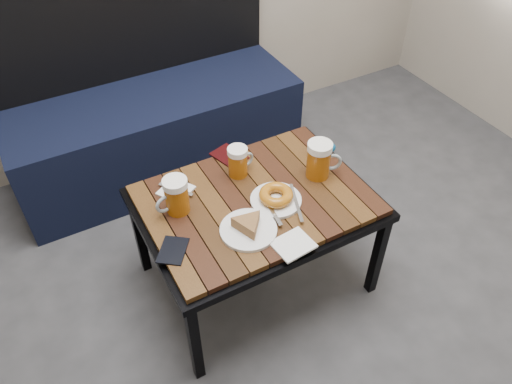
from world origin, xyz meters
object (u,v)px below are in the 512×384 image
beer_mug_left (176,196)px  cafe_table (256,206)px  knit_pouch (322,147)px  passport_burgundy (229,156)px  beer_mug_right (319,160)px  plate_bagel (276,197)px  passport_navy (173,250)px  bench (155,124)px  plate_pie (248,227)px  beer_mug_centre (238,161)px

beer_mug_left → cafe_table: bearing=155.5°
knit_pouch → passport_burgundy: bearing=155.5°
cafe_table → beer_mug_right: size_ratio=5.63×
knit_pouch → plate_bagel: bearing=-152.8°
passport_navy → beer_mug_left: bearing=100.1°
beer_mug_right → knit_pouch: size_ratio=1.35×
bench → knit_pouch: bench is taller
plate_pie → passport_navy: bearing=170.8°
cafe_table → beer_mug_left: bearing=164.3°
beer_mug_right → beer_mug_centre: bearing=174.8°
bench → plate_bagel: 0.99m
knit_pouch → passport_navy: bearing=-164.8°
plate_bagel → beer_mug_left: bearing=158.4°
beer_mug_centre → passport_burgundy: bearing=72.4°
plate_bagel → passport_navy: 0.42m
plate_bagel → passport_burgundy: bearing=95.9°
passport_navy → beer_mug_centre: bearing=70.6°
beer_mug_right → passport_navy: size_ratio=1.28×
beer_mug_centre → plate_bagel: bearing=-86.8°
beer_mug_right → plate_bagel: (-0.21, -0.05, -0.05)m
cafe_table → knit_pouch: size_ratio=7.62×
cafe_table → plate_pie: (-0.10, -0.13, 0.07)m
plate_bagel → passport_burgundy: (-0.03, 0.31, -0.02)m
bench → beer_mug_right: 1.01m
beer_mug_left → bench: bearing=-111.8°
passport_navy → passport_burgundy: same height
beer_mug_right → plate_pie: beer_mug_right is taller
bench → passport_navy: bearing=-105.6°
beer_mug_right → knit_pouch: 0.15m
beer_mug_left → knit_pouch: 0.64m
bench → cafe_table: (0.08, -0.90, 0.16)m
bench → passport_navy: 1.05m
bench → beer_mug_centre: size_ratio=11.45×
beer_mug_centre → beer_mug_right: 0.30m
plate_pie → knit_pouch: (0.46, 0.24, 0.00)m
beer_mug_right → plate_pie: (-0.37, -0.13, -0.05)m
cafe_table → plate_bagel: size_ratio=3.51×
bench → beer_mug_centre: 0.80m
bench → beer_mug_right: bench is taller
cafe_table → passport_navy: size_ratio=7.19×
beer_mug_left → beer_mug_right: 0.55m
beer_mug_centre → bench: bearing=86.8°
beer_mug_left → knit_pouch: beer_mug_left is taller
passport_navy → knit_pouch: bearing=52.6°
bench → passport_burgundy: size_ratio=10.41×
cafe_table → passport_burgundy: (0.02, 0.26, 0.05)m
beer_mug_centre → beer_mug_right: bearing=-40.2°
bench → passport_burgundy: (0.10, -0.64, 0.20)m
cafe_table → knit_pouch: bearing=16.3°
beer_mug_right → plate_pie: 0.40m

